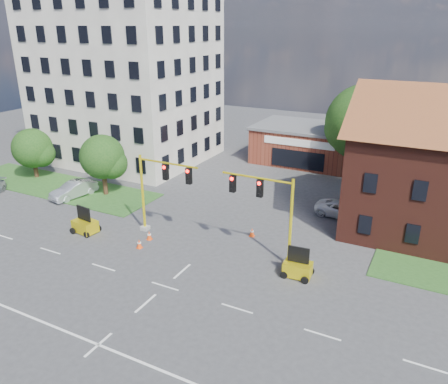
% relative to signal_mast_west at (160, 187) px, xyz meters
% --- Properties ---
extents(ground, '(120.00, 120.00, 0.00)m').
position_rel_signal_mast_west_xyz_m(ground, '(4.36, -6.00, -3.92)').
color(ground, '#3E3E40').
rests_on(ground, ground).
extents(grass_verge_nw, '(22.00, 6.00, 0.08)m').
position_rel_signal_mast_west_xyz_m(grass_verge_nw, '(-15.64, 4.00, -3.88)').
color(grass_verge_nw, '#264E1D').
rests_on(grass_verge_nw, ground).
extents(lane_markings, '(60.00, 36.00, 0.01)m').
position_rel_signal_mast_west_xyz_m(lane_markings, '(4.36, -9.00, -3.91)').
color(lane_markings, white).
rests_on(lane_markings, ground).
extents(office_block, '(18.40, 15.40, 20.60)m').
position_rel_signal_mast_west_xyz_m(office_block, '(-15.64, 15.91, 6.39)').
color(office_block, beige).
rests_on(office_block, ground).
extents(brick_shop, '(12.40, 8.40, 4.30)m').
position_rel_signal_mast_west_xyz_m(brick_shop, '(4.36, 23.99, -1.76)').
color(brick_shop, maroon).
rests_on(brick_shop, ground).
extents(tree_large, '(8.30, 7.90, 9.81)m').
position_rel_signal_mast_west_xyz_m(tree_large, '(11.26, 21.08, 1.69)').
color(tree_large, '#3D2416').
rests_on(tree_large, ground).
extents(tree_nw_front, '(4.37, 4.16, 5.87)m').
position_rel_signal_mast_west_xyz_m(tree_nw_front, '(-9.43, 4.58, -0.30)').
color(tree_nw_front, '#3D2416').
rests_on(tree_nw_front, ground).
extents(tree_nw_rear, '(4.32, 4.11, 5.30)m').
position_rel_signal_mast_west_xyz_m(tree_nw_rear, '(-19.44, 5.08, -0.82)').
color(tree_nw_rear, '#3D2416').
rests_on(tree_nw_rear, ground).
extents(signal_mast_west, '(5.30, 0.60, 6.20)m').
position_rel_signal_mast_west_xyz_m(signal_mast_west, '(0.00, 0.00, 0.00)').
color(signal_mast_west, gray).
rests_on(signal_mast_west, ground).
extents(signal_mast_east, '(5.30, 0.60, 6.20)m').
position_rel_signal_mast_west_xyz_m(signal_mast_east, '(8.71, 0.00, 0.00)').
color(signal_mast_east, gray).
rests_on(signal_mast_east, ground).
extents(trailer_west, '(2.01, 1.49, 2.11)m').
position_rel_signal_mast_west_xyz_m(trailer_west, '(-5.48, -2.55, -3.26)').
color(trailer_west, yellow).
rests_on(trailer_west, ground).
extents(trailer_east, '(1.88, 1.33, 2.04)m').
position_rel_signal_mast_west_xyz_m(trailer_east, '(11.35, -1.09, -3.28)').
color(trailer_east, yellow).
rests_on(trailer_east, ground).
extents(cone_a, '(0.40, 0.40, 0.70)m').
position_rel_signal_mast_west_xyz_m(cone_a, '(-0.16, -2.67, -3.58)').
color(cone_a, '#FF490D').
rests_on(cone_a, ground).
extents(cone_b, '(0.40, 0.40, 0.70)m').
position_rel_signal_mast_west_xyz_m(cone_b, '(-0.32, -1.24, -3.58)').
color(cone_b, '#FF490D').
rests_on(cone_b, ground).
extents(cone_c, '(0.40, 0.40, 0.70)m').
position_rel_signal_mast_west_xyz_m(cone_c, '(11.18, -0.02, -3.58)').
color(cone_c, '#FF490D').
rests_on(cone_c, ground).
extents(cone_d, '(0.40, 0.40, 0.70)m').
position_rel_signal_mast_west_xyz_m(cone_d, '(6.41, 2.84, -3.58)').
color(cone_d, '#FF490D').
rests_on(cone_d, ground).
extents(pickup_white, '(4.95, 2.55, 1.34)m').
position_rel_signal_mast_west_xyz_m(pickup_white, '(11.89, 9.72, -3.25)').
color(pickup_white, white).
rests_on(pickup_white, ground).
extents(sedan_silver_front, '(2.35, 4.76, 1.50)m').
position_rel_signal_mast_west_xyz_m(sedan_silver_front, '(-11.87, 2.65, -3.17)').
color(sedan_silver_front, '#B7BBBF').
rests_on(sedan_silver_front, ground).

